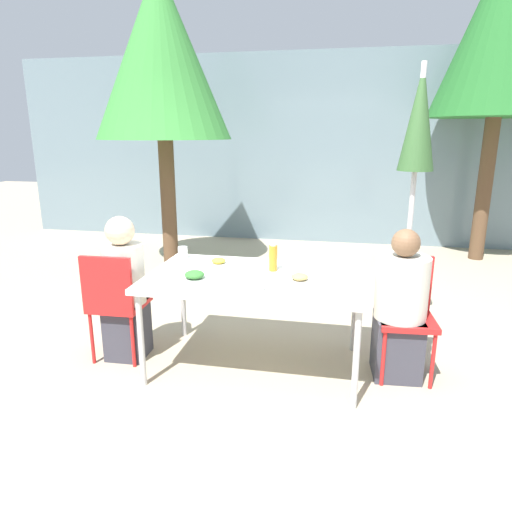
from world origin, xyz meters
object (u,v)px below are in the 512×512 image
object	(u,v)px
tree_behind_left	(161,55)
bottle	(273,258)
person_left	(125,292)
person_right	(400,310)
closed_umbrella	(417,140)
tree_behind_right	(506,23)
chair_left	(114,298)
drinking_cup	(183,253)
salad_bowl	(250,286)
chair_right	(405,306)

from	to	relation	value
tree_behind_left	bottle	bearing A→B (deg)	-53.09
person_left	person_right	distance (m)	2.11
closed_umbrella	person_right	bearing A→B (deg)	-98.84
person_left	person_right	world-z (taller)	person_left
closed_umbrella	tree_behind_right	world-z (taller)	tree_behind_right
chair_left	drinking_cup	world-z (taller)	chair_left
chair_left	salad_bowl	distance (m)	1.18
bottle	tree_behind_left	bearing A→B (deg)	126.91
closed_umbrella	drinking_cup	bearing A→B (deg)	-164.41
closed_umbrella	tree_behind_right	distance (m)	3.46
closed_umbrella	bottle	bearing A→B (deg)	-146.07
person_right	closed_umbrella	bearing A→B (deg)	-102.93
bottle	drinking_cup	size ratio (longest dim) A/B	2.14
chair_left	person_left	world-z (taller)	person_left
chair_right	tree_behind_left	size ratio (longest dim) A/B	0.24
chair_right	bottle	xyz separation A→B (m)	(-0.99, -0.01, 0.32)
person_left	drinking_cup	bearing A→B (deg)	44.49
person_right	tree_behind_left	world-z (taller)	tree_behind_left
chair_right	tree_behind_left	xyz separation A→B (m)	(-2.79, 2.38, 2.17)
chair_left	closed_umbrella	bearing A→B (deg)	21.55
chair_right	person_left	bearing A→B (deg)	0.93
bottle	tree_behind_right	size ratio (longest dim) A/B	0.05
drinking_cup	closed_umbrella	bearing A→B (deg)	15.59
drinking_cup	salad_bowl	xyz separation A→B (m)	(0.72, -0.68, -0.02)
chair_right	drinking_cup	distance (m)	1.82
chair_left	bottle	world-z (taller)	bottle
tree_behind_left	tree_behind_right	xyz separation A→B (m)	(4.21, 1.18, 0.43)
chair_right	salad_bowl	size ratio (longest dim) A/B	4.91
chair_right	drinking_cup	bearing A→B (deg)	-9.96
chair_right	tree_behind_right	size ratio (longest dim) A/B	0.21
person_left	chair_left	bearing A→B (deg)	-122.05
person_left	salad_bowl	distance (m)	1.15
chair_right	tree_behind_right	world-z (taller)	tree_behind_right
chair_right	closed_umbrella	distance (m)	1.38
chair_left	bottle	size ratio (longest dim) A/B	4.09
chair_right	salad_bowl	distance (m)	1.21
chair_left	chair_right	bearing A→B (deg)	5.34
chair_left	chair_right	xyz separation A→B (m)	(2.20, 0.27, 0.00)
person_left	closed_umbrella	xyz separation A→B (m)	(2.23, 0.90, 1.16)
person_left	drinking_cup	xyz separation A→B (m)	(0.36, 0.37, 0.24)
closed_umbrella	tree_behind_left	world-z (taller)	tree_behind_left
chair_left	tree_behind_left	world-z (taller)	tree_behind_left
person_left	bottle	world-z (taller)	person_left
closed_umbrella	tree_behind_left	size ratio (longest dim) A/B	0.62
person_right	chair_right	bearing A→B (deg)	-122.05
chair_left	bottle	xyz separation A→B (m)	(1.21, 0.26, 0.32)
person_right	closed_umbrella	size ratio (longest dim) A/B	0.49
drinking_cup	tree_behind_left	bearing A→B (deg)	114.47
chair_right	bottle	world-z (taller)	bottle
closed_umbrella	bottle	world-z (taller)	closed_umbrella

